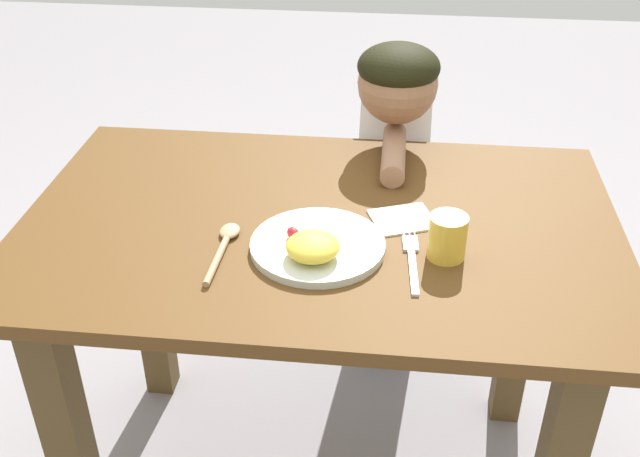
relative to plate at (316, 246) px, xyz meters
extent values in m
cube|color=#553616|center=(-0.01, 0.12, -0.03)|extent=(1.19, 0.76, 0.03)
cube|color=#513D1D|center=(-0.49, -0.15, -0.41)|extent=(0.07, 0.07, 0.73)
cube|color=#513D1D|center=(-0.49, 0.38, -0.41)|extent=(0.07, 0.07, 0.73)
cube|color=#513D1D|center=(0.48, 0.38, -0.41)|extent=(0.07, 0.07, 0.73)
cylinder|color=silver|center=(0.00, 0.01, -0.01)|extent=(0.25, 0.25, 0.02)
ellipsoid|color=yellow|center=(0.00, -0.03, 0.02)|extent=(0.10, 0.10, 0.04)
ellipsoid|color=red|center=(-0.05, 0.02, 0.01)|extent=(0.03, 0.03, 0.02)
cube|color=silver|center=(0.18, -0.05, -0.01)|extent=(0.02, 0.14, 0.01)
cube|color=silver|center=(0.17, 0.05, -0.01)|extent=(0.03, 0.05, 0.01)
cylinder|color=silver|center=(0.18, 0.09, -0.01)|extent=(0.01, 0.04, 0.00)
cylinder|color=silver|center=(0.17, 0.09, -0.01)|extent=(0.01, 0.04, 0.00)
cylinder|color=silver|center=(0.16, 0.09, -0.01)|extent=(0.01, 0.04, 0.00)
cylinder|color=tan|center=(-0.18, -0.05, -0.01)|extent=(0.02, 0.15, 0.01)
ellipsoid|color=tan|center=(-0.17, 0.05, -0.01)|extent=(0.04, 0.05, 0.02)
cylinder|color=gold|center=(0.24, 0.02, 0.03)|extent=(0.07, 0.07, 0.09)
cube|color=#32516E|center=(0.13, 0.66, -0.50)|extent=(0.18, 0.16, 0.54)
cube|color=white|center=(0.13, 0.57, -0.09)|extent=(0.17, 0.30, 0.36)
sphere|color=#9E7051|center=(0.13, 0.49, 0.13)|extent=(0.18, 0.18, 0.18)
ellipsoid|color=black|center=(0.13, 0.49, 0.17)|extent=(0.19, 0.19, 0.10)
cylinder|color=#9E7051|center=(0.13, 0.37, 0.01)|extent=(0.05, 0.23, 0.05)
cube|color=white|center=(0.16, 0.13, -0.01)|extent=(0.15, 0.14, 0.00)
camera|label=1|loc=(0.13, -1.14, 0.77)|focal=42.02mm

